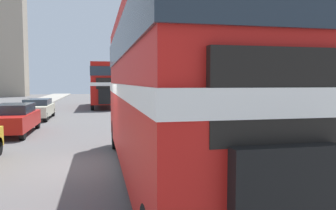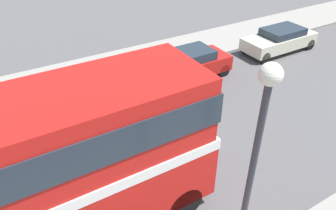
% 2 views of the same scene
% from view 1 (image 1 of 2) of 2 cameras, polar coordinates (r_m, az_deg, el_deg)
% --- Properties ---
extents(ground_plane, '(120.00, 120.00, 0.00)m').
position_cam_1_polar(ground_plane, '(10.48, -13.56, -10.23)').
color(ground_plane, '#565454').
extents(sidewalk_right, '(3.50, 120.00, 0.12)m').
position_cam_1_polar(sidewalk_right, '(12.30, 20.06, -7.94)').
color(sidewalk_right, gray).
rests_on(sidewalk_right, ground_plane).
extents(double_decker_bus, '(2.53, 10.86, 4.35)m').
position_cam_1_polar(double_decker_bus, '(8.39, 0.03, 4.23)').
color(double_decker_bus, red).
rests_on(double_decker_bus, ground_plane).
extents(bus_distant, '(2.46, 10.23, 4.33)m').
position_cam_1_polar(bus_distant, '(34.07, -11.18, 4.03)').
color(bus_distant, '#B2140F').
rests_on(bus_distant, ground_plane).
extents(car_parked_mid, '(1.76, 4.62, 1.47)m').
position_cam_1_polar(car_parked_mid, '(17.74, -25.27, -2.14)').
color(car_parked_mid, red).
rests_on(car_parked_mid, ground_plane).
extents(car_parked_far, '(1.76, 4.52, 1.38)m').
position_cam_1_polar(car_parked_far, '(24.12, -21.77, -0.58)').
color(car_parked_far, beige).
rests_on(car_parked_far, ground_plane).
extents(pedestrian_walking, '(0.35, 0.35, 1.73)m').
position_cam_1_polar(pedestrian_walking, '(16.72, 8.83, -1.02)').
color(pedestrian_walking, '#282833').
rests_on(pedestrian_walking, sidewalk_right).
extents(street_lamp, '(0.36, 0.36, 5.86)m').
position_cam_1_polar(street_lamp, '(13.46, 11.07, 9.92)').
color(street_lamp, '#38383D').
rests_on(street_lamp, sidewalk_right).
extents(shop_building_block, '(14.94, 9.72, 8.97)m').
position_cam_1_polar(shop_building_block, '(49.35, 7.63, 6.28)').
color(shop_building_block, silver).
rests_on(shop_building_block, ground_plane).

